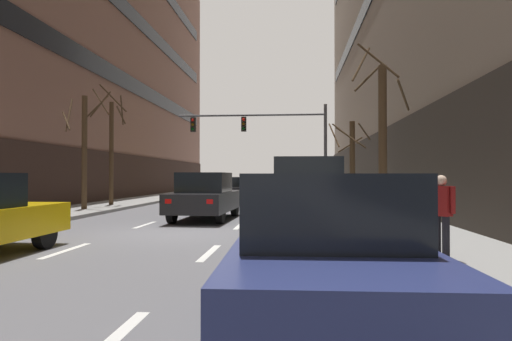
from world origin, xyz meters
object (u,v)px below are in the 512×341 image
at_px(traffic_signal_0, 270,133).
at_px(street_tree_2, 352,161).
at_px(taxi_driving_3, 251,187).
at_px(street_tree_1, 112,148).
at_px(car_parked_0, 325,253).
at_px(car_parked_2, 302,189).
at_px(car_driving_2, 243,189).
at_px(pedestrian_0, 441,211).
at_px(car_parked_1, 307,200).
at_px(taxi_driving_1, 199,188).
at_px(street_tree_0, 382,138).
at_px(car_driving_4, 206,196).

distance_m(traffic_signal_0, street_tree_2, 6.04).
height_order(taxi_driving_3, traffic_signal_0, traffic_signal_0).
bearing_deg(street_tree_1, car_parked_0, -60.26).
distance_m(taxi_driving_3, car_parked_2, 17.56).
bearing_deg(car_parked_2, car_driving_2, 108.59).
bearing_deg(street_tree_1, car_parked_2, -24.00).
bearing_deg(taxi_driving_3, pedestrian_0, -77.04).
bearing_deg(street_tree_2, car_parked_0, -98.38).
distance_m(car_parked_1, street_tree_1, 14.68).
height_order(traffic_signal_0, pedestrian_0, traffic_signal_0).
distance_m(taxi_driving_1, car_parked_1, 19.65).
bearing_deg(street_tree_1, taxi_driving_3, 64.96).
height_order(car_driving_2, street_tree_2, street_tree_2).
xyz_separation_m(car_driving_2, traffic_signal_0, (2.00, -3.45, 3.31)).
bearing_deg(street_tree_0, street_tree_1, 146.73).
bearing_deg(pedestrian_0, car_driving_2, 106.55).
height_order(taxi_driving_1, car_driving_4, taxi_driving_1).
distance_m(car_driving_2, street_tree_1, 9.28).
bearing_deg(pedestrian_0, street_tree_2, 89.75).
xyz_separation_m(car_parked_0, pedestrian_0, (2.32, 3.45, 0.19)).
relative_size(taxi_driving_3, street_tree_2, 1.02).
distance_m(car_parked_1, street_tree_2, 10.23).
bearing_deg(car_parked_1, traffic_signal_0, 96.90).
height_order(car_driving_4, street_tree_1, street_tree_1).
bearing_deg(car_driving_2, taxi_driving_3, 90.56).
xyz_separation_m(car_driving_4, street_tree_1, (-6.14, 5.80, 2.21)).
bearing_deg(street_tree_0, car_driving_4, 160.16).
distance_m(taxi_driving_3, car_driving_4, 18.61).
xyz_separation_m(taxi_driving_3, car_parked_0, (3.76, -29.87, 0.04)).
xyz_separation_m(car_parked_1, pedestrian_0, (2.32, -2.81, -0.03)).
bearing_deg(pedestrian_0, car_parked_2, 104.08).
xyz_separation_m(traffic_signal_0, street_tree_0, (4.09, -11.16, -1.28)).
relative_size(car_parked_2, street_tree_1, 0.77).
relative_size(taxi_driving_3, car_driving_4, 0.88).
bearing_deg(car_driving_4, street_tree_2, 39.18).
bearing_deg(street_tree_2, taxi_driving_3, 114.06).
height_order(taxi_driving_1, street_tree_2, street_tree_2).
relative_size(car_parked_1, street_tree_2, 1.05).
distance_m(traffic_signal_0, pedestrian_0, 17.54).
xyz_separation_m(car_driving_4, street_tree_2, (5.98, 4.88, 1.48)).
height_order(street_tree_2, pedestrian_0, street_tree_2).
distance_m(taxi_driving_3, pedestrian_0, 27.11).
bearing_deg(car_parked_2, pedestrian_0, -75.92).
height_order(car_driving_2, street_tree_1, street_tree_1).
xyz_separation_m(taxi_driving_1, traffic_signal_0, (5.14, -4.44, 3.25)).
height_order(car_parked_0, traffic_signal_0, traffic_signal_0).
distance_m(car_parked_2, traffic_signal_0, 8.27).
bearing_deg(street_tree_1, street_tree_2, -4.35).
xyz_separation_m(car_parked_1, traffic_signal_0, (-1.69, 13.99, 3.05)).
distance_m(car_driving_2, taxi_driving_3, 6.16).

